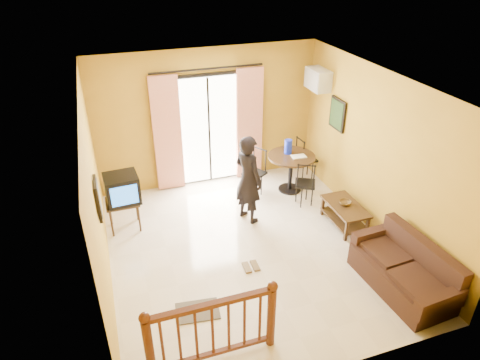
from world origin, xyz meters
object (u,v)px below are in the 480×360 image
object	(u,v)px
television	(122,189)
dining_table	(291,163)
sofa	(405,271)
standing_person	(248,179)
coffee_table	(345,212)

from	to	relation	value
television	dining_table	distance (m)	3.33
sofa	standing_person	size ratio (longest dim) A/B	1.03
television	sofa	world-z (taller)	television
dining_table	standing_person	xyz separation A→B (m)	(-1.17, -0.70, 0.21)
dining_table	sofa	size ratio (longest dim) A/B	0.55
television	dining_table	world-z (taller)	television
dining_table	standing_person	world-z (taller)	standing_person
coffee_table	sofa	bearing A→B (deg)	-89.95
coffee_table	sofa	distance (m)	1.68
television	sofa	size ratio (longest dim) A/B	0.34
dining_table	sofa	xyz separation A→B (m)	(0.41, -3.13, -0.33)
dining_table	sofa	distance (m)	3.17
dining_table	coffee_table	bearing A→B (deg)	-74.23
standing_person	coffee_table	bearing A→B (deg)	-139.95
coffee_table	dining_table	bearing A→B (deg)	105.77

